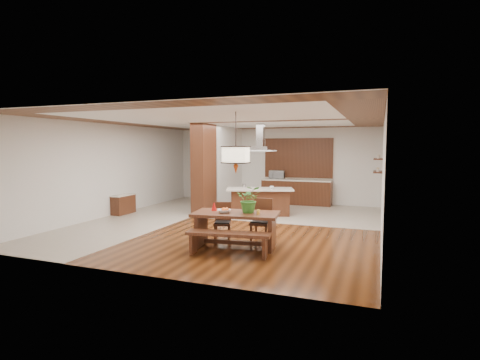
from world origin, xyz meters
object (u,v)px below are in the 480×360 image
at_px(foliage_plant, 249,199).
at_px(microwave, 277,175).
at_px(pendant_lantern, 236,143).
at_px(island_cup, 272,188).
at_px(dining_chair_right, 261,221).
at_px(kitchen_island, 260,201).
at_px(dining_table, 236,222).
at_px(fruit_bowl, 224,211).
at_px(range_hood, 260,137).
at_px(dining_bench, 228,244).
at_px(dining_chair_left, 222,221).
at_px(hallway_console, 123,204).

relative_size(foliage_plant, microwave, 1.01).
distance_m(pendant_lantern, island_cup, 4.00).
bearing_deg(dining_chair_right, kitchen_island, 108.40).
relative_size(dining_table, fruit_bowl, 6.72).
bearing_deg(fruit_bowl, pendant_lantern, 25.18).
relative_size(kitchen_island, range_hood, 2.51).
relative_size(dining_bench, island_cup, 13.63).
distance_m(pendant_lantern, microwave, 6.64).
height_order(dining_chair_left, island_cup, island_cup).
xyz_separation_m(pendant_lantern, range_hood, (-0.67, 3.85, 0.22)).
height_order(pendant_lantern, foliage_plant, pendant_lantern).
xyz_separation_m(dining_chair_right, pendant_lantern, (-0.37, -0.61, 1.75)).
bearing_deg(pendant_lantern, dining_bench, -82.18).
xyz_separation_m(dining_chair_left, range_hood, (-0.14, 3.36, 2.03)).
xyz_separation_m(foliage_plant, range_hood, (-0.95, 3.77, 1.42)).
height_order(foliage_plant, kitchen_island, foliage_plant).
distance_m(hallway_console, kitchen_island, 4.42).
distance_m(dining_bench, foliage_plant, 1.11).
xyz_separation_m(pendant_lantern, foliage_plant, (0.28, 0.09, -1.20)).
bearing_deg(microwave, dining_chair_right, -83.27).
bearing_deg(kitchen_island, dining_table, -98.99).
height_order(dining_chair_right, kitchen_island, dining_chair_right).
distance_m(hallway_console, dining_bench, 5.86).
height_order(kitchen_island, range_hood, range_hood).
relative_size(dining_table, range_hood, 2.14).
height_order(dining_chair_left, microwave, microwave).
bearing_deg(foliage_plant, dining_chair_right, 79.55).
distance_m(hallway_console, dining_table, 5.47).
height_order(dining_table, island_cup, island_cup).
xyz_separation_m(dining_table, microwave, (-0.83, 6.49, 0.55)).
bearing_deg(range_hood, dining_table, -80.15).
bearing_deg(island_cup, kitchen_island, 168.32).
xyz_separation_m(dining_chair_left, dining_chair_right, (0.90, 0.12, 0.06)).
height_order(dining_chair_left, dining_chair_right, dining_chair_right).
relative_size(dining_table, kitchen_island, 0.85).
distance_m(foliage_plant, range_hood, 4.13).
bearing_deg(kitchen_island, pendant_lantern, -98.99).
height_order(foliage_plant, island_cup, foliage_plant).
bearing_deg(kitchen_island, microwave, 74.65).
xyz_separation_m(dining_table, fruit_bowl, (-0.23, -0.11, 0.24)).
xyz_separation_m(dining_chair_left, foliage_plant, (0.80, -0.40, 0.61)).
bearing_deg(dining_chair_left, dining_bench, -79.15).
relative_size(dining_bench, dining_chair_left, 1.94).
height_order(pendant_lantern, fruit_bowl, pendant_lantern).
distance_m(dining_chair_right, microwave, 6.03).
distance_m(fruit_bowl, range_hood, 4.32).
distance_m(pendant_lantern, foliage_plant, 1.23).
relative_size(hallway_console, pendant_lantern, 0.67).
bearing_deg(dining_table, range_hood, 99.85).
bearing_deg(microwave, dining_chair_left, -91.96).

